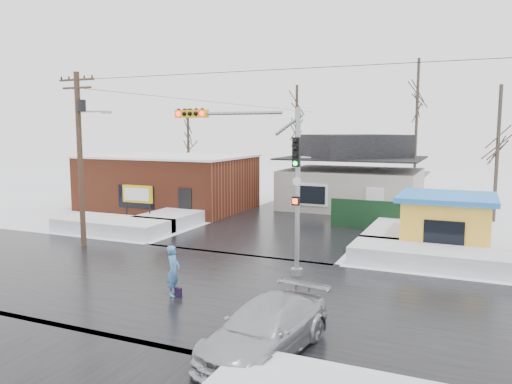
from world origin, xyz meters
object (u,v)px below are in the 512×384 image
at_px(traffic_signal, 262,167).
at_px(kiosk, 446,223).
at_px(marquee_sign, 137,195).
at_px(car, 266,329).
at_px(pedestrian, 173,271).
at_px(utility_pole, 81,149).

bearing_deg(traffic_signal, kiosk, 44.84).
height_order(traffic_signal, marquee_sign, traffic_signal).
xyz_separation_m(marquee_sign, car, (14.65, -13.89, -1.20)).
relative_size(pedestrian, car, 0.38).
height_order(traffic_signal, kiosk, traffic_signal).
xyz_separation_m(utility_pole, marquee_sign, (-1.07, 5.99, -3.19)).
relative_size(utility_pole, car, 1.81).
distance_m(pedestrian, car, 5.86).
bearing_deg(kiosk, traffic_signal, -135.16).
height_order(utility_pole, kiosk, utility_pole).
distance_m(traffic_signal, marquee_sign, 13.42).
bearing_deg(car, utility_pole, 157.92).
bearing_deg(marquee_sign, traffic_signal, -29.72).
bearing_deg(traffic_signal, car, -66.42).
relative_size(traffic_signal, utility_pole, 0.78).
bearing_deg(marquee_sign, kiosk, 1.55).
relative_size(traffic_signal, marquee_sign, 2.75).
distance_m(traffic_signal, pedestrian, 5.84).
bearing_deg(pedestrian, marquee_sign, 28.67).
relative_size(kiosk, car, 0.93).
distance_m(utility_pole, car, 16.31).
height_order(utility_pole, pedestrian, utility_pole).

